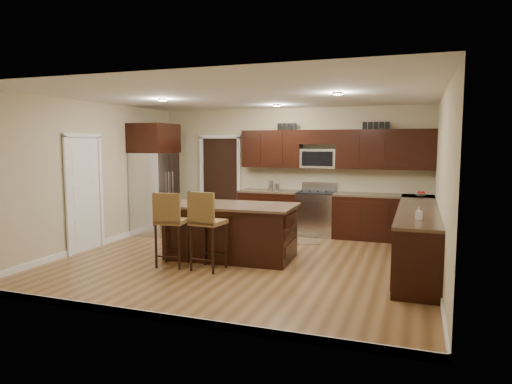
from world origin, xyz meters
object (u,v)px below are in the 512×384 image
at_px(stool_mid, 206,221).
at_px(refrigerator, 155,178).
at_px(island, 231,233).
at_px(range, 316,213).
at_px(stool_left, 170,221).

bearing_deg(stool_mid, refrigerator, 142.06).
bearing_deg(island, range, 65.26).
bearing_deg(refrigerator, range, 16.46).
relative_size(island, stool_mid, 1.81).
bearing_deg(stool_mid, stool_left, -173.85).
bearing_deg(range, stool_mid, -107.75).
bearing_deg(stool_mid, island, 92.32).
distance_m(stool_left, stool_mid, 0.62).
distance_m(stool_left, refrigerator, 2.81).
distance_m(range, refrigerator, 3.52).
xyz_separation_m(island, stool_mid, (-0.06, -0.85, 0.33)).
distance_m(stool_mid, refrigerator, 3.21).
xyz_separation_m(range, refrigerator, (-3.30, -0.98, 0.74)).
distance_m(island, refrigerator, 2.82).
bearing_deg(stool_left, island, 43.38).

